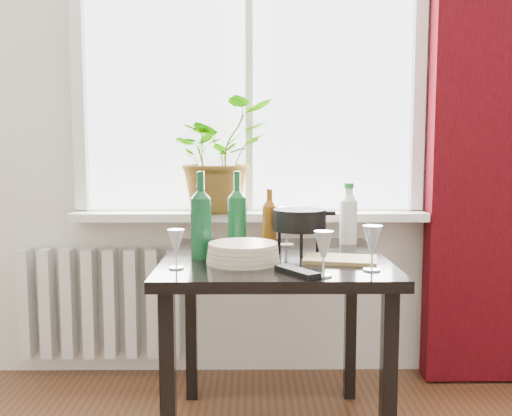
{
  "coord_description": "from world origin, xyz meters",
  "views": [
    {
      "loc": [
        0.01,
        -0.63,
        1.16
      ],
      "look_at": [
        0.03,
        1.55,
        0.93
      ],
      "focal_mm": 40.0,
      "sensor_mm": 36.0,
      "label": 1
    }
  ],
  "objects_px": {
    "wineglass_back_center": "(286,226)",
    "plate_stack": "(243,253)",
    "bottle_amber": "(270,217)",
    "wineglass_front_right": "(323,253)",
    "cleaning_bottle": "(348,213)",
    "wine_bottle_right": "(237,211)",
    "table": "(274,279)",
    "cutting_board": "(340,259)",
    "potted_plant": "(218,156)",
    "wineglass_back_left": "(240,226)",
    "wineglass_front_left": "(176,249)",
    "fondue_pot": "(299,230)",
    "wine_bottle_left": "(201,214)",
    "tv_remote": "(297,272)",
    "wineglass_far_right": "(372,248)",
    "radiator": "(101,303)"
  },
  "relations": [
    {
      "from": "wineglass_back_center",
      "to": "plate_stack",
      "type": "bearing_deg",
      "value": -116.34
    },
    {
      "from": "bottle_amber",
      "to": "wineglass_back_center",
      "type": "distance_m",
      "value": 0.09
    },
    {
      "from": "wineglass_front_right",
      "to": "cleaning_bottle",
      "type": "bearing_deg",
      "value": 73.44
    },
    {
      "from": "cleaning_bottle",
      "to": "wineglass_back_center",
      "type": "xyz_separation_m",
      "value": [
        -0.27,
        -0.05,
        -0.05
      ]
    },
    {
      "from": "wine_bottle_right",
      "to": "wineglass_front_right",
      "type": "xyz_separation_m",
      "value": [
        0.29,
        -0.47,
        -0.09
      ]
    },
    {
      "from": "table",
      "to": "plate_stack",
      "type": "distance_m",
      "value": 0.22
    },
    {
      "from": "cutting_board",
      "to": "plate_stack",
      "type": "bearing_deg",
      "value": -176.3
    },
    {
      "from": "potted_plant",
      "to": "plate_stack",
      "type": "relative_size",
      "value": 2.04
    },
    {
      "from": "plate_stack",
      "to": "wineglass_back_center",
      "type": "bearing_deg",
      "value": 63.66
    },
    {
      "from": "wineglass_back_left",
      "to": "table",
      "type": "bearing_deg",
      "value": -56.48
    },
    {
      "from": "bottle_amber",
      "to": "wineglass_front_left",
      "type": "height_order",
      "value": "bottle_amber"
    },
    {
      "from": "wineglass_front_right",
      "to": "fondue_pot",
      "type": "height_order",
      "value": "fondue_pot"
    },
    {
      "from": "wine_bottle_left",
      "to": "wineglass_back_center",
      "type": "relative_size",
      "value": 1.97
    },
    {
      "from": "potted_plant",
      "to": "tv_remote",
      "type": "distance_m",
      "value": 1.04
    },
    {
      "from": "cleaning_bottle",
      "to": "wineglass_front_right",
      "type": "height_order",
      "value": "cleaning_bottle"
    },
    {
      "from": "fondue_pot",
      "to": "tv_remote",
      "type": "height_order",
      "value": "fondue_pot"
    },
    {
      "from": "potted_plant",
      "to": "plate_stack",
      "type": "xyz_separation_m",
      "value": [
        0.13,
        -0.72,
        -0.34
      ]
    },
    {
      "from": "wineglass_far_right",
      "to": "cutting_board",
      "type": "height_order",
      "value": "wineglass_far_right"
    },
    {
      "from": "table",
      "to": "potted_plant",
      "type": "relative_size",
      "value": 1.55
    },
    {
      "from": "bottle_amber",
      "to": "plate_stack",
      "type": "height_order",
      "value": "bottle_amber"
    },
    {
      "from": "potted_plant",
      "to": "bottle_amber",
      "type": "relative_size",
      "value": 2.18
    },
    {
      "from": "wine_bottle_right",
      "to": "cutting_board",
      "type": "bearing_deg",
      "value": -30.19
    },
    {
      "from": "wineglass_far_right",
      "to": "tv_remote",
      "type": "relative_size",
      "value": 0.86
    },
    {
      "from": "potted_plant",
      "to": "wine_bottle_right",
      "type": "height_order",
      "value": "potted_plant"
    },
    {
      "from": "wine_bottle_left",
      "to": "wineglass_far_right",
      "type": "distance_m",
      "value": 0.65
    },
    {
      "from": "wine_bottle_right",
      "to": "tv_remote",
      "type": "height_order",
      "value": "wine_bottle_right"
    },
    {
      "from": "wineglass_far_right",
      "to": "plate_stack",
      "type": "bearing_deg",
      "value": 163.05
    },
    {
      "from": "potted_plant",
      "to": "wineglass_front_left",
      "type": "xyz_separation_m",
      "value": [
        -0.1,
        -0.82,
        -0.31
      ]
    },
    {
      "from": "wineglass_front_right",
      "to": "tv_remote",
      "type": "distance_m",
      "value": 0.11
    },
    {
      "from": "table",
      "to": "wineglass_back_center",
      "type": "xyz_separation_m",
      "value": [
        0.06,
        0.24,
        0.18
      ]
    },
    {
      "from": "wineglass_back_left",
      "to": "cutting_board",
      "type": "height_order",
      "value": "wineglass_back_left"
    },
    {
      "from": "wine_bottle_right",
      "to": "cleaning_bottle",
      "type": "height_order",
      "value": "wine_bottle_right"
    },
    {
      "from": "wineglass_front_right",
      "to": "plate_stack",
      "type": "relative_size",
      "value": 0.57
    },
    {
      "from": "table",
      "to": "wineglass_far_right",
      "type": "height_order",
      "value": "wineglass_far_right"
    },
    {
      "from": "table",
      "to": "plate_stack",
      "type": "height_order",
      "value": "plate_stack"
    },
    {
      "from": "wine_bottle_left",
      "to": "wineglass_far_right",
      "type": "xyz_separation_m",
      "value": [
        0.6,
        -0.23,
        -0.09
      ]
    },
    {
      "from": "radiator",
      "to": "bottle_amber",
      "type": "bearing_deg",
      "value": -26.42
    },
    {
      "from": "wine_bottle_left",
      "to": "wineglass_front_left",
      "type": "relative_size",
      "value": 2.39
    },
    {
      "from": "table",
      "to": "cutting_board",
      "type": "height_order",
      "value": "cutting_board"
    },
    {
      "from": "plate_stack",
      "to": "cutting_board",
      "type": "xyz_separation_m",
      "value": [
        0.36,
        0.02,
        -0.03
      ]
    },
    {
      "from": "potted_plant",
      "to": "wineglass_front_right",
      "type": "height_order",
      "value": "potted_plant"
    },
    {
      "from": "bottle_amber",
      "to": "cleaning_bottle",
      "type": "height_order",
      "value": "cleaning_bottle"
    },
    {
      "from": "plate_stack",
      "to": "tv_remote",
      "type": "xyz_separation_m",
      "value": [
        0.18,
        -0.2,
        -0.03
      ]
    },
    {
      "from": "cleaning_bottle",
      "to": "wineglass_back_left",
      "type": "height_order",
      "value": "cleaning_bottle"
    },
    {
      "from": "potted_plant",
      "to": "wineglass_far_right",
      "type": "xyz_separation_m",
      "value": [
        0.57,
        -0.86,
        -0.3
      ]
    },
    {
      "from": "wineglass_front_right",
      "to": "wineglass_far_right",
      "type": "relative_size",
      "value": 0.96
    },
    {
      "from": "table",
      "to": "bottle_amber",
      "type": "relative_size",
      "value": 3.39
    },
    {
      "from": "wine_bottle_right",
      "to": "plate_stack",
      "type": "distance_m",
      "value": 0.28
    },
    {
      "from": "wineglass_front_right",
      "to": "wineglass_back_left",
      "type": "relative_size",
      "value": 0.85
    },
    {
      "from": "wineglass_back_center",
      "to": "wineglass_back_left",
      "type": "relative_size",
      "value": 0.95
    }
  ]
}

